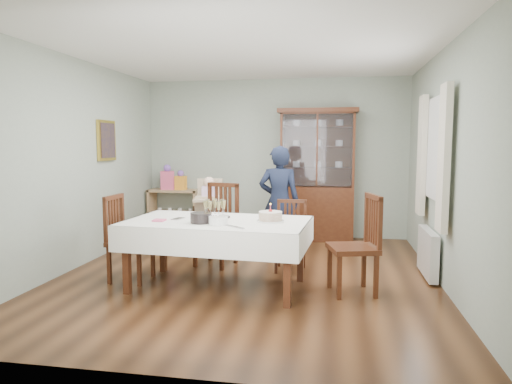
% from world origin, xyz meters
% --- Properties ---
extents(floor, '(5.00, 5.00, 0.00)m').
position_xyz_m(floor, '(0.00, 0.00, 0.00)').
color(floor, '#593319').
rests_on(floor, ground).
extents(room_shell, '(5.00, 5.00, 5.00)m').
position_xyz_m(room_shell, '(0.00, 0.53, 1.70)').
color(room_shell, '#9EAA99').
rests_on(room_shell, floor).
extents(dining_table, '(2.08, 1.29, 0.76)m').
position_xyz_m(dining_table, '(-0.24, -0.52, 0.38)').
color(dining_table, '#4D2613').
rests_on(dining_table, floor).
extents(china_cabinet, '(1.30, 0.48, 2.18)m').
position_xyz_m(china_cabinet, '(0.75, 2.26, 1.12)').
color(china_cabinet, '#4D2613').
rests_on(china_cabinet, floor).
extents(sideboard, '(0.90, 0.38, 0.80)m').
position_xyz_m(sideboard, '(-1.75, 2.28, 0.40)').
color(sideboard, tan).
rests_on(sideboard, floor).
extents(picture_frame, '(0.04, 0.48, 0.58)m').
position_xyz_m(picture_frame, '(-2.22, 0.80, 1.65)').
color(picture_frame, gold).
rests_on(picture_frame, room_shell).
extents(window, '(0.04, 1.02, 1.22)m').
position_xyz_m(window, '(2.22, 0.30, 1.55)').
color(window, white).
rests_on(window, room_shell).
extents(curtain_left, '(0.07, 0.30, 1.55)m').
position_xyz_m(curtain_left, '(2.16, -0.32, 1.45)').
color(curtain_left, silver).
rests_on(curtain_left, room_shell).
extents(curtain_right, '(0.07, 0.30, 1.55)m').
position_xyz_m(curtain_right, '(2.16, 0.92, 1.45)').
color(curtain_right, silver).
rests_on(curtain_right, room_shell).
extents(radiator, '(0.10, 0.80, 0.55)m').
position_xyz_m(radiator, '(2.16, 0.30, 0.30)').
color(radiator, white).
rests_on(radiator, floor).
extents(chair_far_left, '(0.59, 0.59, 1.07)m').
position_xyz_m(chair_far_left, '(-0.50, 0.42, 0.32)').
color(chair_far_left, '#4D2613').
rests_on(chair_far_left, floor).
extents(chair_far_right, '(0.40, 0.40, 0.88)m').
position_xyz_m(chair_far_right, '(0.50, 0.32, 0.26)').
color(chair_far_right, '#4D2613').
rests_on(chair_far_right, floor).
extents(chair_end_left, '(0.46, 0.46, 1.01)m').
position_xyz_m(chair_end_left, '(-1.32, -0.44, 0.30)').
color(chair_end_left, '#4D2613').
rests_on(chair_end_left, floor).
extents(chair_end_right, '(0.59, 0.59, 1.06)m').
position_xyz_m(chair_end_right, '(1.26, -0.45, 0.32)').
color(chair_end_right, '#4D2613').
rests_on(chair_end_right, floor).
extents(woman, '(0.59, 0.39, 1.58)m').
position_xyz_m(woman, '(0.27, 0.98, 0.79)').
color(woman, black).
rests_on(woman, floor).
extents(high_chair, '(0.57, 0.57, 1.13)m').
position_xyz_m(high_chair, '(-0.76, 1.01, 0.44)').
color(high_chair, black).
rests_on(high_chair, floor).
extents(champagne_tray, '(0.35, 0.35, 0.21)m').
position_xyz_m(champagne_tray, '(-0.29, -0.40, 0.82)').
color(champagne_tray, silver).
rests_on(champagne_tray, dining_table).
extents(birthday_cake, '(0.30, 0.30, 0.20)m').
position_xyz_m(birthday_cake, '(0.36, -0.50, 0.81)').
color(birthday_cake, white).
rests_on(birthday_cake, dining_table).
extents(plate_stack_dark, '(0.30, 0.30, 0.11)m').
position_xyz_m(plate_stack_dark, '(-0.37, -0.70, 0.81)').
color(plate_stack_dark, black).
rests_on(plate_stack_dark, dining_table).
extents(plate_stack_white, '(0.24, 0.24, 0.09)m').
position_xyz_m(plate_stack_white, '(-0.16, -0.76, 0.80)').
color(plate_stack_white, white).
rests_on(plate_stack_white, dining_table).
extents(napkin_stack, '(0.13, 0.13, 0.02)m').
position_xyz_m(napkin_stack, '(-0.85, -0.67, 0.77)').
color(napkin_stack, '#DD5178').
rests_on(napkin_stack, dining_table).
extents(cutlery, '(0.15, 0.19, 0.01)m').
position_xyz_m(cutlery, '(-0.73, -0.50, 0.77)').
color(cutlery, silver).
rests_on(cutlery, dining_table).
extents(cake_knife, '(0.26, 0.21, 0.01)m').
position_xyz_m(cake_knife, '(0.03, -0.88, 0.77)').
color(cake_knife, silver).
rests_on(cake_knife, dining_table).
extents(gift_bag_pink, '(0.27, 0.22, 0.44)m').
position_xyz_m(gift_bag_pink, '(-1.87, 2.26, 1.00)').
color(gift_bag_pink, '#DD5178').
rests_on(gift_bag_pink, sideboard).
extents(gift_bag_orange, '(0.19, 0.14, 0.34)m').
position_xyz_m(gift_bag_orange, '(-1.62, 2.26, 0.95)').
color(gift_bag_orange, orange).
rests_on(gift_bag_orange, sideboard).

